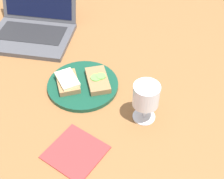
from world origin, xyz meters
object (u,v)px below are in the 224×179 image
(wine_glass, at_px, (146,97))
(laptop, at_px, (33,26))
(plate, at_px, (83,85))
(sandwich_with_cucumber, at_px, (98,80))
(napkin, at_px, (76,152))
(sandwich_with_cheese, at_px, (68,81))

(wine_glass, relative_size, laptop, 0.41)
(wine_glass, bearing_deg, plate, 155.29)
(plate, relative_size, sandwich_with_cucumber, 1.71)
(plate, distance_m, laptop, 0.37)
(sandwich_with_cucumber, relative_size, napkin, 0.96)
(plate, height_order, wine_glass, wine_glass)
(sandwich_with_cheese, bearing_deg, laptop, 128.59)
(plate, xyz_separation_m, sandwich_with_cucumber, (0.05, 0.01, 0.02))
(plate, distance_m, sandwich_with_cucumber, 0.05)
(plate, height_order, napkin, plate)
(sandwich_with_cheese, bearing_deg, wine_glass, -18.05)
(sandwich_with_cheese, height_order, wine_glass, wine_glass)
(wine_glass, distance_m, napkin, 0.24)
(sandwich_with_cucumber, relative_size, laptop, 0.43)
(laptop, relative_size, napkin, 2.22)
(wine_glass, relative_size, napkin, 0.91)
(sandwich_with_cheese, xyz_separation_m, wine_glass, (0.26, -0.08, 0.06))
(laptop, bearing_deg, plate, -44.49)
(napkin, bearing_deg, sandwich_with_cheese, 110.13)
(sandwich_with_cheese, relative_size, wine_glass, 0.97)
(napkin, bearing_deg, plate, 99.31)
(plate, relative_size, laptop, 0.74)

